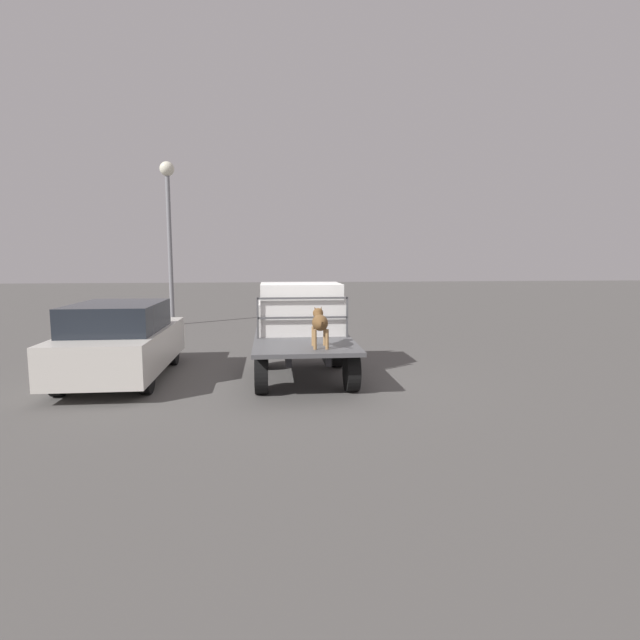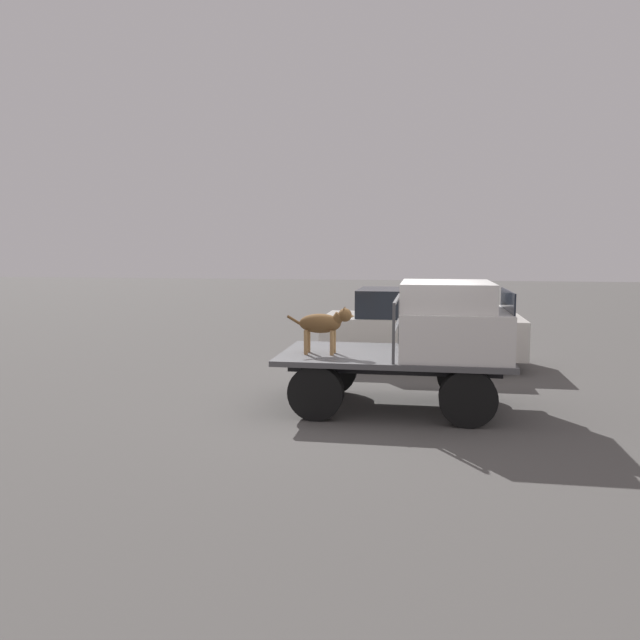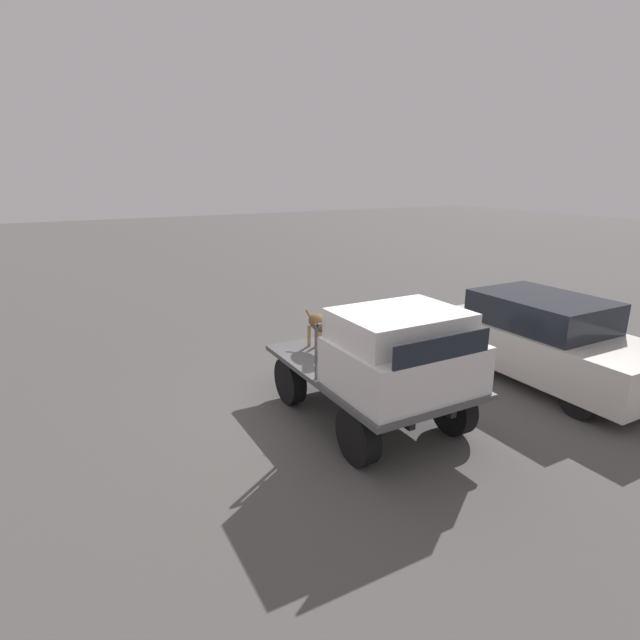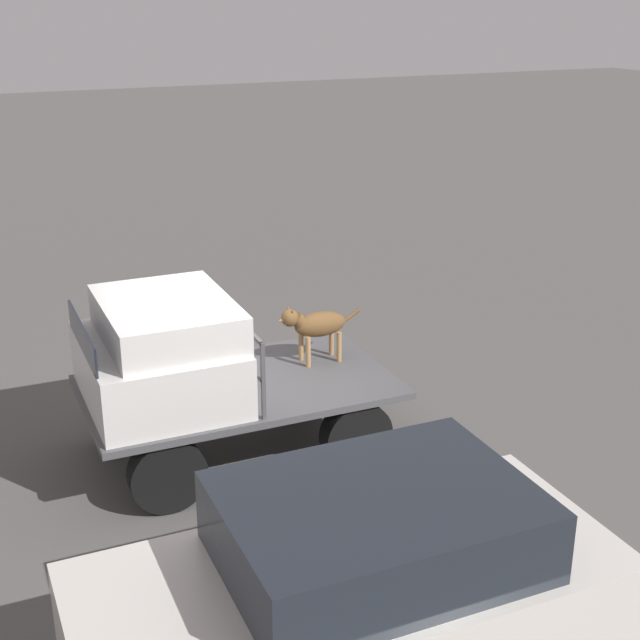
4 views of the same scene
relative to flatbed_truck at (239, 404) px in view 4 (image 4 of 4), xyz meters
The scene contains 6 objects.
ground_plane 0.61m from the flatbed_truck, ahead, with size 80.00×80.00×0.00m, color #514F4C.
flatbed_truck is the anchor object (origin of this frame).
truck_cab 1.15m from the flatbed_truck, ahead, with size 1.56×1.89×1.10m.
truck_headboard 0.82m from the flatbed_truck, ahead, with size 0.04×1.89×0.85m.
dog 1.29m from the flatbed_truck, 166.79° to the right, with size 1.04×0.29×0.74m.
parked_sedan 3.78m from the flatbed_truck, 84.77° to the left, with size 4.11×1.84×1.60m.
Camera 4 is at (2.81, 8.71, 5.03)m, focal length 50.00 mm.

